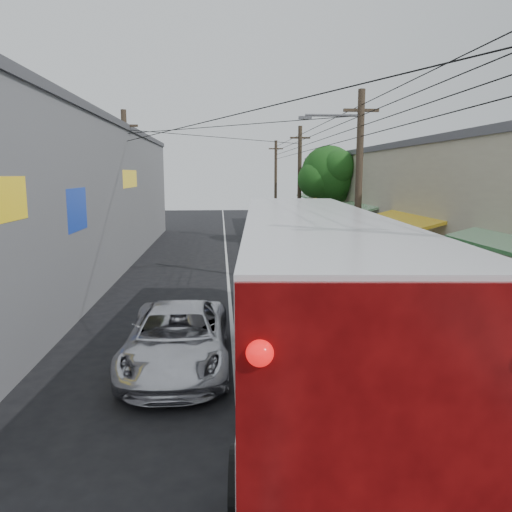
{
  "coord_description": "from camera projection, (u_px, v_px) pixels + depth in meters",
  "views": [
    {
      "loc": [
        -0.32,
        -6.72,
        4.75
      ],
      "look_at": [
        0.83,
        9.37,
        2.09
      ],
      "focal_mm": 35.0,
      "sensor_mm": 36.0,
      "label": 1
    }
  ],
  "objects": [
    {
      "name": "parked_suv",
      "position": [
        318.0,
        253.0,
        25.32
      ],
      "size": [
        2.82,
        5.57,
        1.55
      ],
      "primitive_type": "imported",
      "rotation": [
        0.0,
        0.0,
        0.12
      ],
      "color": "#929199",
      "rests_on": "ground"
    },
    {
      "name": "sidewalk",
      "position": [
        344.0,
        260.0,
        27.54
      ],
      "size": [
        3.0,
        80.0,
        0.12
      ],
      "primitive_type": "cube",
      "color": "slate",
      "rests_on": "ground"
    },
    {
      "name": "coach_bus",
      "position": [
        310.0,
        296.0,
        11.25
      ],
      "size": [
        3.9,
        13.72,
        3.91
      ],
      "rotation": [
        0.0,
        0.0,
        -0.07
      ],
      "color": "white",
      "rests_on": "ground"
    },
    {
      "name": "pedestrian_near",
      "position": [
        389.0,
        279.0,
        18.59
      ],
      "size": [
        0.57,
        0.4,
        1.49
      ],
      "primitive_type": "imported",
      "rotation": [
        0.0,
        0.0,
        3.06
      ],
      "color": "#C5688F",
      "rests_on": "sidewalk"
    },
    {
      "name": "parked_car_far",
      "position": [
        283.0,
        226.0,
        39.03
      ],
      "size": [
        1.93,
        4.69,
        1.51
      ],
      "primitive_type": "imported",
      "rotation": [
        0.0,
        0.0,
        -0.07
      ],
      "color": "black",
      "rests_on": "ground"
    },
    {
      "name": "parked_car_mid",
      "position": [
        299.0,
        238.0,
        31.29
      ],
      "size": [
        2.13,
        4.54,
        1.5
      ],
      "primitive_type": "imported",
      "rotation": [
        0.0,
        0.0,
        -0.08
      ],
      "color": "#26262B",
      "rests_on": "ground"
    },
    {
      "name": "street_tree",
      "position": [
        330.0,
        175.0,
        32.74
      ],
      "size": [
        4.4,
        4.0,
        6.6
      ],
      "color": "#3F2B19",
      "rests_on": "ground"
    },
    {
      "name": "jeepney",
      "position": [
        177.0,
        338.0,
        12.31
      ],
      "size": [
        2.5,
        5.38,
        1.49
      ],
      "primitive_type": "imported",
      "rotation": [
        0.0,
        0.0,
        0.0
      ],
      "color": "silver",
      "rests_on": "ground"
    },
    {
      "name": "utility_poles",
      "position": [
        284.0,
        186.0,
        26.96
      ],
      "size": [
        11.8,
        45.28,
        8.0
      ],
      "color": "#473828",
      "rests_on": "ground"
    },
    {
      "name": "building_right",
      "position": [
        413.0,
        201.0,
        29.32
      ],
      "size": [
        7.09,
        40.0,
        6.25
      ],
      "color": "#B1AC8D",
      "rests_on": "ground"
    },
    {
      "name": "ground",
      "position": [
        245.0,
        497.0,
        7.41
      ],
      "size": [
        120.0,
        120.0,
        0.0
      ],
      "primitive_type": "plane",
      "color": "black",
      "rests_on": "ground"
    },
    {
      "name": "pedestrian_far",
      "position": [
        434.0,
        279.0,
        18.59
      ],
      "size": [
        0.81,
        0.68,
        1.51
      ],
      "primitive_type": "imported",
      "rotation": [
        0.0,
        0.0,
        2.99
      ],
      "color": "#8BA0CA",
      "rests_on": "sidewalk"
    },
    {
      "name": "building_left",
      "position": [
        50.0,
        197.0,
        23.93
      ],
      "size": [
        7.2,
        36.0,
        7.25
      ],
      "color": "slate",
      "rests_on": "ground"
    }
  ]
}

